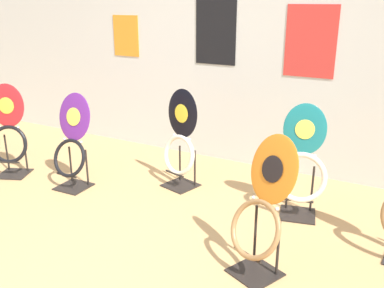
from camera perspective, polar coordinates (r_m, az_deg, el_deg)
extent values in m
plane|color=tan|center=(2.90, -16.25, -17.21)|extent=(14.00, 14.00, 0.00)
cube|color=silver|center=(4.42, 5.41, 13.94)|extent=(8.00, 0.06, 2.60)
cube|color=orange|center=(5.06, -8.80, 14.06)|extent=(0.34, 0.01, 0.45)
cube|color=red|center=(4.14, 15.53, 13.03)|extent=(0.47, 0.01, 0.65)
cube|color=black|center=(4.46, 3.18, 14.68)|extent=(0.44, 0.01, 0.65)
cube|color=black|center=(2.89, 8.38, -16.59)|extent=(0.37, 0.37, 0.01)
cylinder|color=black|center=(2.89, 8.44, -11.72)|extent=(0.02, 0.02, 0.40)
cylinder|color=black|center=(2.78, 11.41, -13.24)|extent=(0.02, 0.02, 0.40)
cylinder|color=black|center=(2.75, 7.39, -14.38)|extent=(0.21, 0.11, 0.02)
torus|color=#9E7042|center=(2.70, 8.39, -11.18)|extent=(0.43, 0.33, 0.36)
ellipsoid|color=orange|center=(2.64, 10.85, -3.31)|extent=(0.38, 0.27, 0.42)
ellipsoid|color=black|center=(2.63, 10.65, -3.30)|extent=(0.17, 0.11, 0.16)
sphere|color=silver|center=(2.74, 8.19, -7.07)|extent=(0.02, 0.02, 0.02)
sphere|color=silver|center=(2.62, 11.28, -8.49)|extent=(0.02, 0.02, 0.02)
cube|color=black|center=(4.16, -15.48, -5.50)|extent=(0.29, 0.29, 0.01)
cylinder|color=black|center=(4.22, -15.87, -2.58)|extent=(0.02, 0.02, 0.35)
cylinder|color=black|center=(4.09, -13.83, -3.06)|extent=(0.02, 0.02, 0.35)
cylinder|color=black|center=(4.05, -16.38, -4.03)|extent=(0.22, 0.03, 0.02)
torus|color=black|center=(4.04, -16.04, -1.81)|extent=(0.36, 0.18, 0.34)
ellipsoid|color=#60237F|center=(4.01, -15.40, 3.52)|extent=(0.36, 0.13, 0.43)
ellipsoid|color=#E5CC4C|center=(4.00, -15.55, 3.52)|extent=(0.16, 0.05, 0.16)
sphere|color=silver|center=(4.10, -16.64, 0.64)|extent=(0.02, 0.02, 0.02)
sphere|color=silver|center=(3.97, -14.56, 0.25)|extent=(0.02, 0.02, 0.02)
cube|color=black|center=(4.65, -22.61, -3.70)|extent=(0.37, 0.37, 0.01)
cylinder|color=black|center=(4.70, -23.46, -1.04)|extent=(0.02, 0.02, 0.38)
cylinder|color=black|center=(4.61, -21.32, -1.13)|extent=(0.02, 0.02, 0.38)
cylinder|color=black|center=(4.53, -23.29, -2.24)|extent=(0.21, 0.11, 0.02)
torus|color=black|center=(4.53, -23.23, -0.04)|extent=(0.40, 0.27, 0.37)
ellipsoid|color=#AD1E23|center=(4.49, -23.45, 4.74)|extent=(0.34, 0.20, 0.42)
ellipsoid|color=yellow|center=(4.47, -23.55, 4.71)|extent=(0.15, 0.08, 0.16)
sphere|color=silver|center=(4.56, -24.28, 2.13)|extent=(0.02, 0.02, 0.02)
sphere|color=silver|center=(4.47, -22.16, 2.10)|extent=(0.02, 0.02, 0.02)
cube|color=black|center=(4.04, -1.53, -5.52)|extent=(0.34, 0.34, 0.01)
cylinder|color=black|center=(4.10, -1.62, -2.51)|extent=(0.02, 0.02, 0.34)
cylinder|color=black|center=(3.97, 0.38, -3.22)|extent=(0.02, 0.02, 0.34)
cylinder|color=black|center=(3.93, -2.34, -3.97)|extent=(0.22, 0.07, 0.02)
torus|color=beige|center=(3.91, -1.78, -1.47)|extent=(0.40, 0.22, 0.38)
ellipsoid|color=black|center=(3.83, -1.28, 4.11)|extent=(0.36, 0.14, 0.44)
ellipsoid|color=yellow|center=(3.82, -1.44, 4.08)|extent=(0.16, 0.06, 0.17)
sphere|color=silver|center=(3.95, -2.42, 1.24)|extent=(0.02, 0.02, 0.02)
sphere|color=silver|center=(3.82, -0.34, 0.62)|extent=(0.02, 0.02, 0.02)
cube|color=black|center=(3.63, 13.88, -9.10)|extent=(0.34, 0.34, 0.01)
cylinder|color=black|center=(3.62, 12.62, -5.51)|extent=(0.02, 0.02, 0.39)
cylinder|color=black|center=(3.62, 15.72, -5.77)|extent=(0.02, 0.02, 0.39)
cylinder|color=black|center=(3.49, 14.04, -7.34)|extent=(0.22, 0.07, 0.02)
torus|color=beige|center=(3.47, 14.30, -4.32)|extent=(0.43, 0.25, 0.40)
ellipsoid|color=#197075|center=(3.42, 14.83, 1.93)|extent=(0.34, 0.15, 0.40)
ellipsoid|color=#EADB4C|center=(3.40, 14.83, 1.89)|extent=(0.15, 0.06, 0.15)
sphere|color=silver|center=(3.45, 13.04, -1.24)|extent=(0.02, 0.02, 0.02)
sphere|color=silver|center=(3.46, 16.05, -1.49)|extent=(0.02, 0.02, 0.02)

